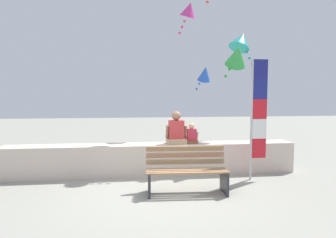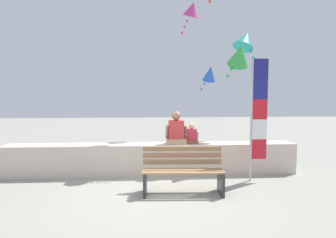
{
  "view_description": "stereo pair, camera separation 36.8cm",
  "coord_description": "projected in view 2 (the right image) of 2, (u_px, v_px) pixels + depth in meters",
  "views": [
    {
      "loc": [
        -0.49,
        -5.65,
        1.9
      ],
      "look_at": [
        0.38,
        1.34,
        1.34
      ],
      "focal_mm": 31.3,
      "sensor_mm": 36.0,
      "label": 1
    },
    {
      "loc": [
        -0.12,
        -5.69,
        1.9
      ],
      "look_at": [
        0.38,
        1.34,
        1.34
      ],
      "focal_mm": 31.3,
      "sensor_mm": 36.0,
      "label": 2
    }
  ],
  "objects": [
    {
      "name": "kite_magenta",
      "position": [
        192.0,
        10.0,
        8.39
      ],
      "size": [
        0.72,
        0.74,
        1.03
      ],
      "color": "#DB3D9E"
    },
    {
      "name": "kite_green",
      "position": [
        239.0,
        55.0,
        7.61
      ],
      "size": [
        0.64,
        0.8,
        0.96
      ],
      "color": "green"
    },
    {
      "name": "person_adult",
      "position": [
        176.0,
        131.0,
        7.06
      ],
      "size": [
        0.52,
        0.38,
        0.79
      ],
      "color": "tan",
      "rests_on": "seawall_ledge"
    },
    {
      "name": "ground_plane",
      "position": [
        154.0,
        191.0,
        5.82
      ],
      "size": [
        40.0,
        40.0,
        0.0
      ],
      "primitive_type": "plane",
      "color": "gray"
    },
    {
      "name": "flag_banner",
      "position": [
        257.0,
        114.0,
        6.44
      ],
      "size": [
        0.38,
        0.05,
        2.7
      ],
      "color": "#B7B7BC",
      "rests_on": "ground"
    },
    {
      "name": "kite_blue",
      "position": [
        210.0,
        74.0,
        10.17
      ],
      "size": [
        0.61,
        0.68,
        0.9
      ],
      "color": "blue"
    },
    {
      "name": "park_bench",
      "position": [
        183.0,
        172.0,
        5.72
      ],
      "size": [
        1.61,
        0.69,
        0.88
      ],
      "color": "#A77B4F",
      "rests_on": "ground"
    },
    {
      "name": "seawall_ledge",
      "position": [
        152.0,
        159.0,
        7.12
      ],
      "size": [
        6.97,
        0.6,
        0.74
      ],
      "primitive_type": "cube",
      "color": "beige",
      "rests_on": "ground"
    },
    {
      "name": "person_child",
      "position": [
        192.0,
        136.0,
        7.09
      ],
      "size": [
        0.32,
        0.24,
        0.5
      ],
      "color": "brown",
      "rests_on": "seawall_ledge"
    },
    {
      "name": "kite_teal",
      "position": [
        245.0,
        40.0,
        8.58
      ],
      "size": [
        0.98,
        0.94,
        1.12
      ],
      "color": "teal"
    }
  ]
}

